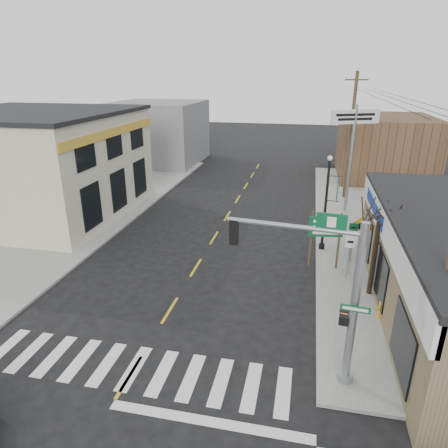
% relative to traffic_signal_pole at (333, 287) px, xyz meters
% --- Properties ---
extents(ground, '(140.00, 140.00, 0.00)m').
position_rel_traffic_signal_pole_xyz_m(ground, '(-6.22, -1.19, -3.44)').
color(ground, black).
rests_on(ground, ground).
extents(sidewalk_right, '(6.00, 38.00, 0.13)m').
position_rel_traffic_signal_pole_xyz_m(sidewalk_right, '(2.78, 11.81, -3.37)').
color(sidewalk_right, gray).
rests_on(sidewalk_right, ground).
extents(sidewalk_left, '(6.00, 38.00, 0.13)m').
position_rel_traffic_signal_pole_xyz_m(sidewalk_left, '(-15.22, 11.81, -3.37)').
color(sidewalk_left, gray).
rests_on(sidewalk_left, ground).
extents(center_line, '(0.12, 56.00, 0.01)m').
position_rel_traffic_signal_pole_xyz_m(center_line, '(-6.22, 6.81, -3.43)').
color(center_line, gold).
rests_on(center_line, ground).
extents(crosswalk, '(11.00, 2.20, 0.01)m').
position_rel_traffic_signal_pole_xyz_m(crosswalk, '(-6.22, -0.79, -3.43)').
color(crosswalk, silver).
rests_on(crosswalk, ground).
extents(left_building, '(12.00, 12.00, 6.80)m').
position_rel_traffic_signal_pole_xyz_m(left_building, '(-19.22, 12.81, -0.04)').
color(left_building, beige).
rests_on(left_building, ground).
extents(bldg_distant_right, '(8.00, 10.00, 5.60)m').
position_rel_traffic_signal_pole_xyz_m(bldg_distant_right, '(5.78, 28.81, -0.64)').
color(bldg_distant_right, brown).
rests_on(bldg_distant_right, ground).
extents(bldg_distant_left, '(9.00, 10.00, 6.40)m').
position_rel_traffic_signal_pole_xyz_m(bldg_distant_left, '(-17.22, 30.81, -0.24)').
color(bldg_distant_left, slate).
rests_on(bldg_distant_left, ground).
extents(traffic_signal_pole, '(4.38, 0.37, 5.54)m').
position_rel_traffic_signal_pole_xyz_m(traffic_signal_pole, '(0.00, 0.00, 0.00)').
color(traffic_signal_pole, gray).
rests_on(traffic_signal_pole, sidewalk_right).
extents(guide_sign, '(1.67, 0.14, 2.91)m').
position_rel_traffic_signal_pole_xyz_m(guide_sign, '(0.08, 7.96, -1.43)').
color(guide_sign, '#493921').
rests_on(guide_sign, sidewalk_right).
extents(fire_hydrant, '(0.24, 0.24, 0.76)m').
position_rel_traffic_signal_pole_xyz_m(fire_hydrant, '(2.28, 3.88, -2.90)').
color(fire_hydrant, orange).
rests_on(fire_hydrant, sidewalk_right).
extents(ped_crossing_sign, '(0.95, 0.07, 2.44)m').
position_rel_traffic_signal_pole_xyz_m(ped_crossing_sign, '(1.84, 9.10, -1.62)').
color(ped_crossing_sign, gray).
rests_on(ped_crossing_sign, sidewalk_right).
extents(lamp_post, '(0.68, 0.53, 5.21)m').
position_rel_traffic_signal_pole_xyz_m(lamp_post, '(0.14, 10.28, -0.28)').
color(lamp_post, black).
rests_on(lamp_post, sidewalk_right).
extents(dance_center_sign, '(3.42, 0.21, 7.27)m').
position_rel_traffic_signal_pole_xyz_m(dance_center_sign, '(1.79, 17.28, 2.12)').
color(dance_center_sign, gray).
rests_on(dance_center_sign, sidewalk_right).
extents(bare_tree, '(2.53, 2.53, 5.06)m').
position_rel_traffic_signal_pole_xyz_m(bare_tree, '(2.08, 5.80, 0.68)').
color(bare_tree, black).
rests_on(bare_tree, sidewalk_right).
extents(shrub_front, '(1.20, 1.20, 0.90)m').
position_rel_traffic_signal_pole_xyz_m(shrub_front, '(3.13, 1.37, -2.86)').
color(shrub_front, '#163719').
rests_on(shrub_front, sidewalk_right).
extents(shrub_back, '(1.11, 1.11, 0.83)m').
position_rel_traffic_signal_pole_xyz_m(shrub_back, '(3.24, 5.18, -2.89)').
color(shrub_back, '#1D3015').
rests_on(shrub_back, sidewalk_right).
extents(utility_pole_far, '(1.62, 0.24, 9.31)m').
position_rel_traffic_signal_pole_xyz_m(utility_pole_far, '(1.93, 20.74, 1.47)').
color(utility_pole_far, '#3F301A').
rests_on(utility_pole_far, sidewalk_right).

